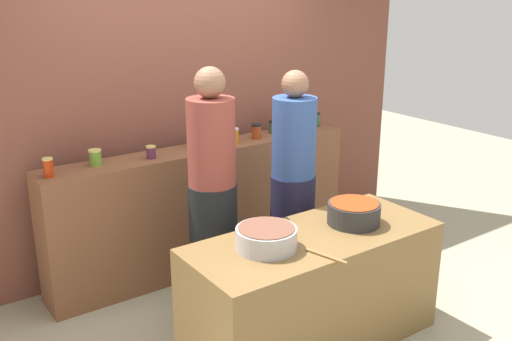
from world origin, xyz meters
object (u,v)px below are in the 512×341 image
Objects in this scene: cook_with_tongs at (213,206)px; preserve_jar_5 at (256,131)px; preserve_jar_3 at (193,139)px; wooden_spoon at (326,256)px; preserve_jar_8 at (316,119)px; preserve_jar_6 at (274,127)px; preserve_jar_0 at (48,168)px; preserve_jar_4 at (235,136)px; cooking_pot_left at (266,238)px; preserve_jar_7 at (286,126)px; preserve_jar_1 at (95,157)px; cooking_pot_center at (354,213)px; cook_in_cap at (293,196)px; preserve_jar_2 at (151,152)px.

preserve_jar_5 is at bearing 38.11° from cook_with_tongs.
preserve_jar_3 reaches higher than wooden_spoon.
preserve_jar_6 is at bearing 177.18° from preserve_jar_8.
preserve_jar_6 is at bearing 34.20° from cook_with_tongs.
preserve_jar_0 is 2.48m from preserve_jar_8.
preserve_jar_4 reaches higher than preserve_jar_3.
preserve_jar_5 is at bearing 56.99° from cooking_pot_left.
preserve_jar_0 is 1.07× the size of preserve_jar_7.
cook_with_tongs is at bearing -155.48° from preserve_jar_8.
preserve_jar_1 is 1.16m from preserve_jar_4.
preserve_jar_0 reaches higher than wooden_spoon.
preserve_jar_0 is 0.37m from preserve_jar_1.
cooking_pot_left is (0.53, -1.41, -0.26)m from preserve_jar_1.
preserve_jar_8 is 0.44× the size of wooden_spoon.
preserve_jar_5 is at bearing -2.18° from preserve_jar_1.
cooking_pot_center is (0.40, -1.47, -0.25)m from preserve_jar_3.
cook_in_cap is (0.37, -0.84, -0.32)m from preserve_jar_3.
wooden_spoon is (1.10, -1.64, -0.32)m from preserve_jar_0.
preserve_jar_7 is at bearing -4.06° from preserve_jar_3.
preserve_jar_3 is 0.98× the size of preserve_jar_4.
preserve_jar_2 is 0.88× the size of preserve_jar_6.
cook_in_cap reaches higher than cooking_pot_center.
preserve_jar_8 is 0.07× the size of cook_in_cap.
preserve_jar_7 is (1.33, 0.04, 0.01)m from preserve_jar_2.
preserve_jar_8 is 1.26m from cook_in_cap.
preserve_jar_7 reaches higher than cooking_pot_center.
cooking_pot_left is at bearing -102.05° from preserve_jar_3.
cook_with_tongs is 0.65m from cook_in_cap.
preserve_jar_8 is at bearing 4.09° from preserve_jar_5.
preserve_jar_4 is 1.05× the size of preserve_jar_8.
preserve_jar_5 is 0.36× the size of cooking_pot_center.
preserve_jar_4 is 0.97m from preserve_jar_8.
preserve_jar_6 is (2.01, 0.10, -0.01)m from preserve_jar_0.
wooden_spoon is at bearing -111.89° from preserve_jar_5.
wooden_spoon is 0.16× the size of cook_with_tongs.
preserve_jar_8 is (1.71, 0.07, 0.01)m from preserve_jar_2.
preserve_jar_0 reaches higher than cooking_pot_left.
cooking_pot_center is at bearing -121.94° from preserve_jar_8.
cook_with_tongs is (-1.08, -0.73, -0.28)m from preserve_jar_6.
preserve_jar_6 is (1.65, 0.02, -0.00)m from preserve_jar_1.
cooking_pot_center is (-0.51, -1.40, -0.25)m from preserve_jar_7.
cooking_pot_left is at bearing -69.57° from preserve_jar_1.
preserve_jar_0 is at bearing 123.59° from cooking_pot_left.
wooden_spoon is (0.21, -0.30, -0.06)m from cooking_pot_left.
cook_with_tongs reaches higher than preserve_jar_3.
wooden_spoon is (0.74, -1.71, -0.31)m from preserve_jar_1.
preserve_jar_5 is 1.16× the size of preserve_jar_6.
preserve_jar_0 reaches higher than preserve_jar_6.
preserve_jar_3 reaches higher than cooking_pot_left.
preserve_jar_4 is at bearing -172.01° from preserve_jar_5.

